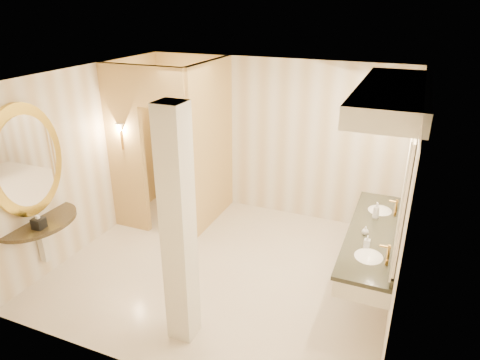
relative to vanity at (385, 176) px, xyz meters
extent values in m
plane|color=beige|center=(-1.98, -0.28, -1.63)|extent=(4.50, 4.50, 0.00)
plane|color=white|center=(-1.98, -0.28, 1.07)|extent=(4.50, 4.50, 0.00)
cube|color=#EFE5CF|center=(-1.98, 1.72, -0.28)|extent=(4.50, 0.02, 2.70)
cube|color=#EFE5CF|center=(-1.98, -2.28, -0.28)|extent=(4.50, 0.02, 2.70)
cube|color=#EFE5CF|center=(-4.23, -0.28, -0.28)|extent=(0.02, 4.00, 2.70)
cube|color=#EFE5CF|center=(0.27, -0.28, -0.28)|extent=(0.02, 4.00, 2.70)
cube|color=tan|center=(-2.78, 0.97, -0.28)|extent=(0.10, 1.50, 2.70)
cube|color=tan|center=(-3.90, 0.22, -0.28)|extent=(0.65, 0.10, 2.70)
cube|color=tan|center=(-3.18, 0.22, 0.77)|extent=(0.80, 0.10, 0.60)
cube|color=silver|center=(-3.03, 0.53, -0.58)|extent=(0.54, 0.65, 2.10)
cylinder|color=#B7863A|center=(-3.90, 0.15, -0.08)|extent=(0.03, 0.03, 0.30)
cone|color=silver|center=(-3.90, 0.15, 0.12)|extent=(0.14, 0.14, 0.14)
cube|color=silver|center=(-0.03, 0.00, -0.90)|extent=(0.60, 2.28, 0.24)
cube|color=black|center=(-0.03, 0.00, -0.78)|extent=(0.64, 2.32, 0.05)
cube|color=black|center=(0.25, 0.00, -0.71)|extent=(0.03, 2.28, 0.10)
ellipsoid|color=white|center=(-0.03, -0.62, -0.80)|extent=(0.40, 0.44, 0.15)
cylinder|color=#B7863A|center=(0.17, -0.62, -0.67)|extent=(0.03, 0.03, 0.22)
ellipsoid|color=white|center=(-0.03, 0.62, -0.80)|extent=(0.40, 0.44, 0.15)
cylinder|color=#B7863A|center=(0.17, 0.62, -0.67)|extent=(0.03, 0.03, 0.22)
cube|color=white|center=(0.25, 0.00, 0.07)|extent=(0.03, 2.28, 1.40)
cube|color=silver|center=(-0.03, 0.00, 0.96)|extent=(0.75, 2.48, 0.22)
cylinder|color=black|center=(-4.21, -1.39, -0.78)|extent=(1.13, 1.13, 0.05)
cube|color=silver|center=(-4.17, -1.39, -1.08)|extent=(0.10, 0.10, 0.60)
cylinder|color=gold|center=(-4.19, -1.39, 0.07)|extent=(0.07, 1.13, 1.13)
cylinder|color=white|center=(-4.15, -1.39, 0.07)|extent=(0.02, 0.90, 0.90)
cube|color=silver|center=(-1.88, -1.64, -0.28)|extent=(0.28, 0.28, 2.70)
cube|color=black|center=(-3.98, -1.55, -0.68)|extent=(0.14, 0.14, 0.14)
imported|color=white|center=(-3.19, 1.10, -1.28)|extent=(0.48, 0.74, 0.70)
imported|color=beige|center=(-0.08, -0.43, -0.68)|extent=(0.07, 0.07, 0.15)
imported|color=silver|center=(-0.14, -0.13, -0.70)|extent=(0.11, 0.11, 0.11)
imported|color=#C6B28C|center=(-0.06, 0.37, -0.64)|extent=(0.11, 0.11, 0.23)
camera|label=1|loc=(0.19, -4.98, 1.94)|focal=32.00mm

